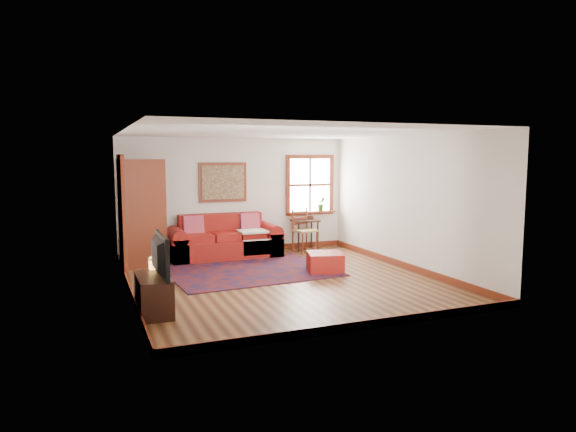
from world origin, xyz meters
name	(u,v)px	position (x,y,z in m)	size (l,w,h in m)	color
ground	(282,280)	(0.00, 0.00, 0.00)	(5.50, 5.50, 0.00)	#3D2010
room_envelope	(281,184)	(0.00, 0.02, 1.65)	(5.04, 5.54, 2.52)	silver
window	(311,191)	(1.78, 2.70, 1.31)	(1.18, 0.20, 1.38)	white
doorway	(136,213)	(-2.21, 1.78, 1.07)	(0.89, 1.08, 2.14)	black
framed_artwork	(223,182)	(-0.30, 2.71, 1.55)	(1.05, 0.07, 0.85)	maroon
persian_rug	(249,270)	(-0.31, 0.88, 0.01)	(2.91, 2.33, 0.02)	#57130C
red_leather_sofa	(224,243)	(-0.40, 2.31, 0.30)	(2.29, 0.95, 0.90)	maroon
red_ottoman	(325,262)	(0.96, 0.29, 0.18)	(0.62, 0.62, 0.35)	maroon
side_table	(305,225)	(1.54, 2.49, 0.56)	(0.57, 0.43, 0.68)	black
ladder_back_chair	(303,228)	(1.39, 2.27, 0.52)	(0.53, 0.52, 0.96)	tan
media_cabinet	(154,294)	(-2.28, -1.08, 0.26)	(0.42, 0.93, 0.51)	black
television	(154,256)	(-2.26, -1.12, 0.80)	(0.99, 0.13, 0.57)	black
candle_hurricane	(153,264)	(-2.23, -0.69, 0.60)	(0.12, 0.12, 0.18)	silver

